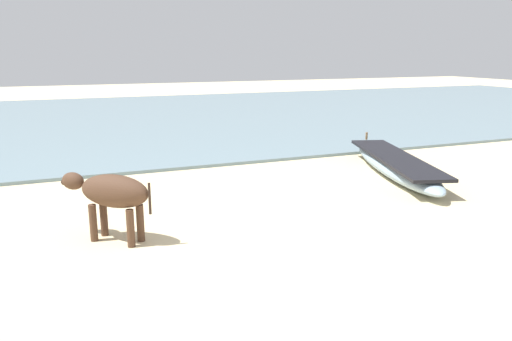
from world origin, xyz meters
TOP-DOWN VIEW (x-y plane):
  - ground at (0.00, 0.00)m, footprint 80.00×80.00m
  - sea_water at (0.00, 16.22)m, footprint 60.00×20.00m
  - fishing_boat_0 at (4.36, 3.86)m, footprint 2.36×5.01m
  - cow_adult_dark at (-2.23, 2.07)m, footprint 1.35×1.31m

SIDE VIEW (x-z plane):
  - ground at x=0.00m, z-range 0.00..0.00m
  - sea_water at x=0.00m, z-range 0.00..0.08m
  - fishing_boat_0 at x=4.36m, z-range -0.08..0.57m
  - cow_adult_dark at x=-2.23m, z-range 0.23..1.27m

